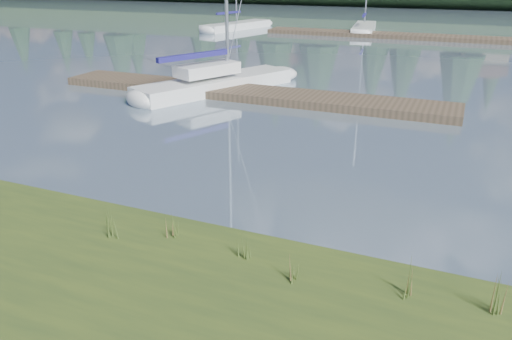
% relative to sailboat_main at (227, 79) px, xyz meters
% --- Properties ---
extents(ground, '(200.00, 200.00, 0.00)m').
position_rel_sailboat_main_xyz_m(ground, '(5.26, 20.09, -0.42)').
color(ground, slate).
rests_on(ground, ground).
extents(sailboat_main, '(4.84, 7.99, 11.69)m').
position_rel_sailboat_main_xyz_m(sailboat_main, '(0.00, 0.00, 0.00)').
color(sailboat_main, white).
rests_on(sailboat_main, ground).
extents(dock_near, '(16.00, 2.00, 0.30)m').
position_rel_sailboat_main_xyz_m(dock_near, '(1.26, -0.91, -0.27)').
color(dock_near, '#4C3D2C').
rests_on(dock_near, ground).
extents(dock_far, '(26.00, 2.20, 0.30)m').
position_rel_sailboat_main_xyz_m(dock_far, '(7.26, 20.09, -0.27)').
color(dock_far, '#4C3D2C').
rests_on(dock_far, ground).
extents(sailboat_bg_0, '(3.67, 8.43, 11.98)m').
position_rel_sailboat_main_xyz_m(sailboat_bg_0, '(-8.92, 21.20, -0.10)').
color(sailboat_bg_0, white).
rests_on(sailboat_bg_0, ground).
extents(sailboat_bg_1, '(2.58, 7.90, 11.60)m').
position_rel_sailboat_main_xyz_m(sailboat_bg_1, '(0.99, 23.39, -0.09)').
color(sailboat_bg_1, white).
rests_on(sailboat_bg_1, ground).
extents(weed_0, '(0.17, 0.14, 0.53)m').
position_rel_sailboat_main_xyz_m(weed_0, '(4.87, -12.11, 0.15)').
color(weed_0, '#475B23').
rests_on(weed_0, bank).
extents(weed_1, '(0.17, 0.14, 0.50)m').
position_rel_sailboat_main_xyz_m(weed_1, '(6.27, -12.25, 0.14)').
color(weed_1, '#475B23').
rests_on(weed_1, bank).
extents(weed_2, '(0.17, 0.14, 0.67)m').
position_rel_sailboat_main_xyz_m(weed_2, '(8.76, -12.28, 0.21)').
color(weed_2, '#475B23').
rests_on(weed_2, bank).
extents(weed_3, '(0.17, 0.14, 0.62)m').
position_rel_sailboat_main_xyz_m(weed_3, '(3.92, -12.51, 0.19)').
color(weed_3, '#475B23').
rests_on(weed_3, bank).
extents(weed_4, '(0.17, 0.14, 0.43)m').
position_rel_sailboat_main_xyz_m(weed_4, '(7.19, -12.53, 0.11)').
color(weed_4, '#475B23').
rests_on(weed_4, bank).
extents(weed_5, '(0.17, 0.14, 0.69)m').
position_rel_sailboat_main_xyz_m(weed_5, '(9.97, -12.19, 0.22)').
color(weed_5, '#475B23').
rests_on(weed_5, bank).
extents(mud_lip, '(60.00, 0.50, 0.14)m').
position_rel_sailboat_main_xyz_m(mud_lip, '(5.26, -11.51, -0.35)').
color(mud_lip, '#33281C').
rests_on(mud_lip, ground).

